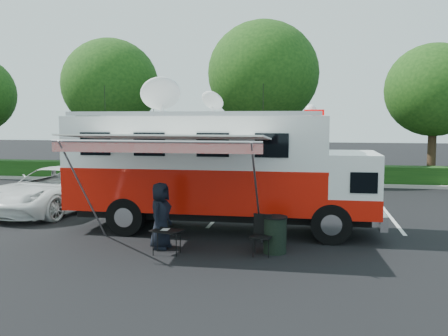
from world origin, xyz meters
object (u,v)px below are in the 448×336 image
at_px(white_suv, 57,211).
at_px(trash_bin, 275,234).
at_px(command_truck, 219,168).
at_px(folding_table, 167,232).

xyz_separation_m(white_suv, trash_bin, (8.48, -4.41, 0.48)).
bearing_deg(trash_bin, command_truck, 129.73).
bearing_deg(trash_bin, folding_table, -167.31).
xyz_separation_m(white_suv, folding_table, (5.77, -5.02, 0.58)).
distance_m(folding_table, trash_bin, 2.78).
height_order(command_truck, white_suv, command_truck).
distance_m(white_suv, folding_table, 7.67).
relative_size(white_suv, trash_bin, 6.22).
bearing_deg(white_suv, folding_table, -31.22).
relative_size(command_truck, white_suv, 1.59).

